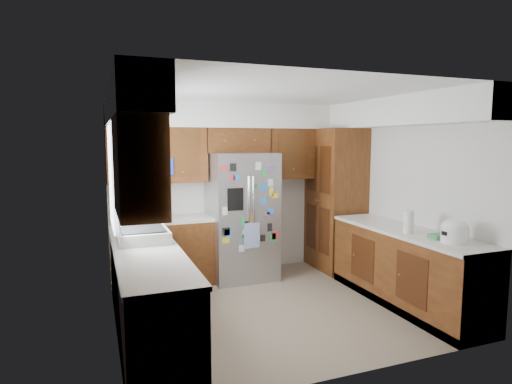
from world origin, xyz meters
The scene contains 12 objects.
floor centered at (0.00, 0.00, 0.00)m, with size 3.60×3.60×0.00m, color gray.
room_shell centered at (-0.11, 0.36, 1.82)m, with size 3.64×3.24×2.52m.
left_counter_run centered at (-1.36, 0.03, 0.43)m, with size 1.36×3.20×0.92m.
right_counter_run centered at (1.50, -0.47, 0.42)m, with size 0.63×2.25×0.92m.
pantry centered at (1.50, 1.15, 1.07)m, with size 0.60×0.90×2.15m, color #49230E.
fridge centered at (0.00, 1.20, 0.90)m, with size 0.90×0.79×1.80m.
bridge_cabinet centered at (0.00, 1.43, 1.98)m, with size 0.96×0.34×0.35m, color #49230E.
fridge_top_items centered at (-0.07, 1.43, 2.28)m, with size 0.52×0.32×0.30m.
sink_assembly centered at (-1.50, 0.10, 0.99)m, with size 0.52×0.70×0.37m.
left_counter_clutter centered at (-1.45, 0.84, 1.05)m, with size 0.31×0.76×0.38m.
rice_cooker centered at (1.50, -1.18, 1.05)m, with size 0.28×0.27×0.24m.
paper_towel centered at (1.38, -0.63, 1.05)m, with size 0.11×0.11×0.26m, color white.
Camera 1 is at (-1.95, -4.49, 1.96)m, focal length 30.00 mm.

